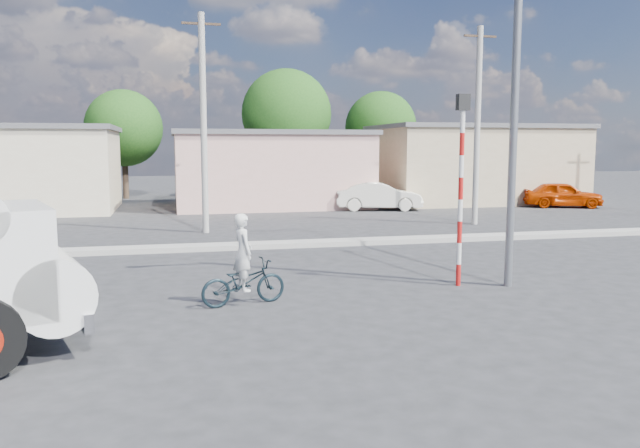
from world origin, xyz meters
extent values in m
plane|color=#2A2A2C|center=(0.00, 0.00, 0.00)|extent=(120.00, 120.00, 0.00)
cube|color=#99968E|center=(0.00, 8.00, 0.08)|extent=(40.00, 0.80, 0.16)
cylinder|color=silver|center=(-5.17, -1.08, 1.00)|extent=(1.77, 2.42, 1.16)
cube|color=silver|center=(-4.77, -0.95, 0.58)|extent=(0.83, 2.21, 0.30)
imported|color=black|center=(-1.83, 0.88, 0.46)|extent=(1.86, 1.01, 0.93)
imported|color=silver|center=(-1.83, 0.88, 0.78)|extent=(0.50, 0.64, 1.57)
imported|color=white|center=(6.99, 18.46, 0.71)|extent=(4.54, 2.37, 1.43)
imported|color=#B33000|center=(17.00, 17.64, 0.68)|extent=(4.32, 2.95, 1.36)
cylinder|color=red|center=(3.20, 1.50, 0.25)|extent=(0.11, 0.11, 0.50)
cylinder|color=white|center=(3.20, 1.50, 0.75)|extent=(0.11, 0.11, 0.50)
cylinder|color=red|center=(3.20, 1.50, 1.25)|extent=(0.11, 0.11, 0.50)
cylinder|color=white|center=(3.20, 1.50, 1.75)|extent=(0.11, 0.11, 0.50)
cylinder|color=red|center=(3.20, 1.50, 2.25)|extent=(0.11, 0.11, 0.50)
cylinder|color=white|center=(3.20, 1.50, 2.75)|extent=(0.11, 0.11, 0.50)
cylinder|color=red|center=(3.20, 1.50, 3.25)|extent=(0.11, 0.11, 0.50)
cylinder|color=white|center=(3.20, 1.50, 3.75)|extent=(0.11, 0.11, 0.50)
cube|color=black|center=(3.20, 1.50, 4.18)|extent=(0.28, 0.18, 0.36)
cylinder|color=slate|center=(4.30, 1.20, 4.50)|extent=(0.18, 0.18, 9.00)
cube|color=#D9A695|center=(2.00, 22.00, 1.90)|extent=(10.00, 7.00, 3.80)
cube|color=#59595B|center=(2.00, 22.00, 3.92)|extent=(10.30, 7.30, 0.24)
cube|color=tan|center=(14.00, 22.00, 2.10)|extent=(11.00, 7.00, 4.20)
cube|color=#59595B|center=(14.00, 22.00, 4.32)|extent=(11.30, 7.30, 0.24)
cylinder|color=#38281E|center=(-6.00, 29.00, 1.74)|extent=(0.36, 0.36, 3.47)
sphere|color=#2F611D|center=(-6.00, 29.00, 4.34)|extent=(4.71, 4.71, 4.71)
cylinder|color=#38281E|center=(4.00, 28.00, 2.10)|extent=(0.36, 0.36, 4.20)
sphere|color=#2F611D|center=(4.00, 28.00, 5.25)|extent=(5.70, 5.70, 5.70)
cylinder|color=#38281E|center=(11.00, 30.00, 1.82)|extent=(0.36, 0.36, 3.64)
sphere|color=#2F611D|center=(11.00, 30.00, 4.55)|extent=(4.94, 4.94, 4.94)
cylinder|color=#99968E|center=(-2.00, 12.00, 4.00)|extent=(0.24, 0.24, 8.00)
cube|color=#38281E|center=(-2.00, 12.00, 7.60)|extent=(1.40, 0.08, 0.08)
cylinder|color=#99968E|center=(9.00, 12.00, 4.00)|extent=(0.24, 0.24, 8.00)
cube|color=#38281E|center=(9.00, 12.00, 7.60)|extent=(1.40, 0.08, 0.08)
camera|label=1|loc=(-3.17, -11.51, 3.18)|focal=35.00mm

